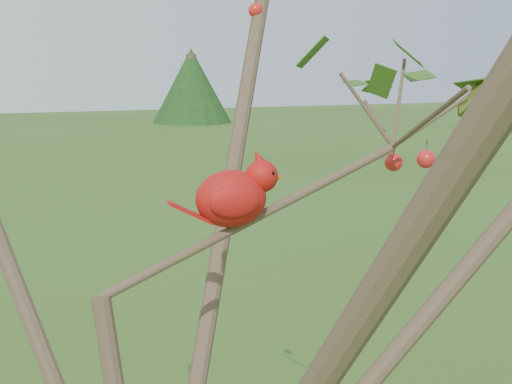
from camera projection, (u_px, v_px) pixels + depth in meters
crabapple_tree at (159, 215)px, 1.05m from camera, size 2.35×2.05×2.95m
cardinal at (235, 195)px, 1.22m from camera, size 0.23×0.12×0.16m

